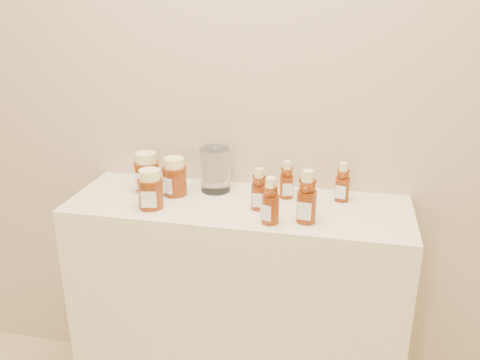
% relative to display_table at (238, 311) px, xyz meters
% --- Properties ---
extents(wall_back, '(3.50, 0.02, 2.70)m').
position_rel_display_table_xyz_m(wall_back, '(0.00, 0.20, 0.90)').
color(wall_back, '#CAAF89').
rests_on(wall_back, ground).
extents(display_table, '(1.20, 0.40, 0.90)m').
position_rel_display_table_xyz_m(display_table, '(0.00, 0.00, 0.00)').
color(display_table, beige).
rests_on(display_table, ground).
extents(bear_bottle_back_left, '(0.06, 0.06, 0.16)m').
position_rel_display_table_xyz_m(bear_bottle_back_left, '(0.08, -0.03, 0.53)').
color(bear_bottle_back_left, '#602007').
rests_on(bear_bottle_back_left, display_table).
extents(bear_bottle_back_mid, '(0.06, 0.06, 0.15)m').
position_rel_display_table_xyz_m(bear_bottle_back_mid, '(0.16, 0.09, 0.53)').
color(bear_bottle_back_mid, '#602007').
rests_on(bear_bottle_back_mid, display_table).
extents(bear_bottle_back_right, '(0.06, 0.06, 0.16)m').
position_rel_display_table_xyz_m(bear_bottle_back_right, '(0.35, 0.10, 0.53)').
color(bear_bottle_back_right, '#602007').
rests_on(bear_bottle_back_right, display_table).
extents(bear_bottle_front_left, '(0.08, 0.08, 0.17)m').
position_rel_display_table_xyz_m(bear_bottle_front_left, '(0.14, -0.13, 0.54)').
color(bear_bottle_front_left, '#602007').
rests_on(bear_bottle_front_left, display_table).
extents(bear_bottle_front_right, '(0.08, 0.08, 0.20)m').
position_rel_display_table_xyz_m(bear_bottle_front_right, '(0.25, -0.10, 0.55)').
color(bear_bottle_front_right, '#602007').
rests_on(bear_bottle_front_right, display_table).
extents(honey_jar_left, '(0.10, 0.10, 0.15)m').
position_rel_display_table_xyz_m(honey_jar_left, '(-0.36, 0.05, 0.52)').
color(honey_jar_left, '#602007').
rests_on(honey_jar_left, display_table).
extents(honey_jar_back, '(0.12, 0.12, 0.14)m').
position_rel_display_table_xyz_m(honey_jar_back, '(-0.24, 0.03, 0.52)').
color(honey_jar_back, '#602007').
rests_on(honey_jar_back, display_table).
extents(honey_jar_front, '(0.10, 0.10, 0.14)m').
position_rel_display_table_xyz_m(honey_jar_front, '(-0.28, -0.10, 0.52)').
color(honey_jar_front, '#602007').
rests_on(honey_jar_front, display_table).
extents(glass_canister, '(0.14, 0.14, 0.18)m').
position_rel_display_table_xyz_m(glass_canister, '(-0.11, 0.10, 0.54)').
color(glass_canister, white).
rests_on(glass_canister, display_table).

